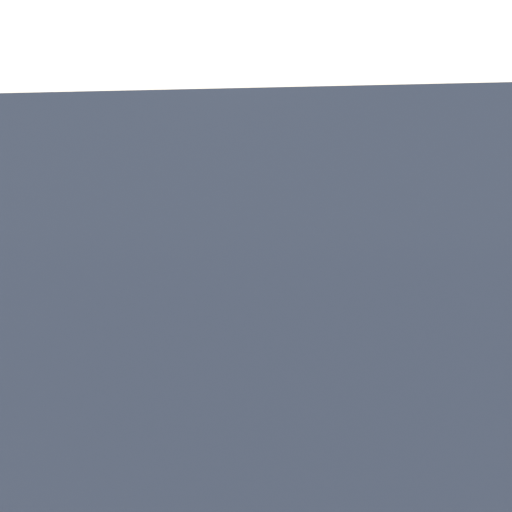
% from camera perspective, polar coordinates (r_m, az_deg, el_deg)
% --- Properties ---
extents(sidewalk, '(24.00, 2.80, 0.11)m').
position_cam_1_polar(sidewalk, '(4.08, -7.32, -18.29)').
color(sidewalk, '#ADAAA3').
rests_on(sidewalk, ground_plane).
extents(building_facade, '(24.00, 0.30, 6.48)m').
position_cam_1_polar(building_facade, '(5.89, -3.49, 20.30)').
color(building_facade, beige).
rests_on(building_facade, ground_plane).
extents(parking_meter, '(0.19, 0.14, 1.67)m').
position_cam_1_polar(parking_meter, '(2.63, -0.00, -4.96)').
color(parking_meter, slate).
rests_on(parking_meter, sidewalk).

